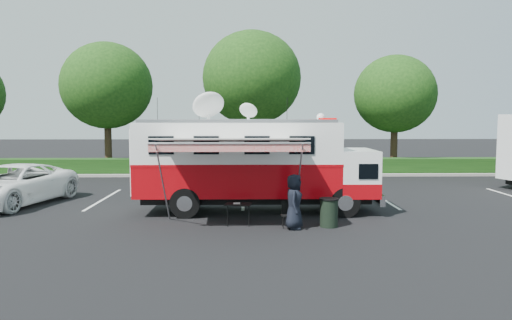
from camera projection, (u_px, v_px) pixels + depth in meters
The scene contains 10 objects.
ground_plane at pixel (256, 212), 18.57m from camera, with size 120.00×120.00×0.00m, color black.
back_border at pixel (270, 93), 31.01m from camera, with size 60.00×6.14×8.87m.
stall_lines at pixel (243, 199), 21.55m from camera, with size 24.12×5.50×0.01m.
command_truck at pixel (254, 163), 18.41m from camera, with size 8.86×2.44×4.26m.
awning at pixel (231, 142), 15.79m from camera, with size 4.84×2.51×2.92m.
white_suv at pixel (14, 205), 20.01m from camera, with size 2.69×5.84×1.62m, color white.
person at pixel (294, 229), 15.76m from camera, with size 0.85×0.55×1.74m, color black.
folding_table at pixel (238, 205), 16.26m from camera, with size 0.94×0.75×0.72m.
folding_chair at pixel (288, 212), 16.00m from camera, with size 0.47×0.50×0.83m.
trash_bin at pixel (329, 212), 16.04m from camera, with size 0.62×0.62×0.93m.
Camera 1 is at (-0.39, -18.33, 3.55)m, focal length 35.00 mm.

